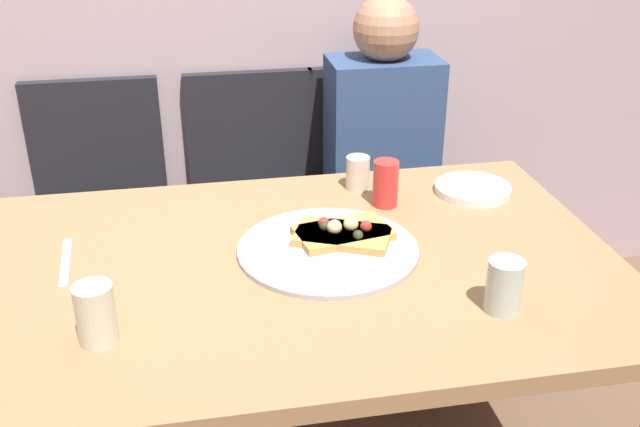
% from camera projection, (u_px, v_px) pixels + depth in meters
% --- Properties ---
extents(dining_table, '(1.58, 0.96, 0.73)m').
position_uv_depth(dining_table, '(273.00, 291.00, 1.66)').
color(dining_table, '#99754C').
rests_on(dining_table, ground_plane).
extents(pizza_tray, '(0.42, 0.42, 0.01)m').
position_uv_depth(pizza_tray, '(328.00, 249.00, 1.67)').
color(pizza_tray, '#ADADB2').
rests_on(pizza_tray, dining_table).
extents(pizza_slice_last, '(0.25, 0.21, 0.05)m').
position_uv_depth(pizza_slice_last, '(342.00, 234.00, 1.70)').
color(pizza_slice_last, tan).
rests_on(pizza_slice_last, pizza_tray).
extents(pizza_slice_extra, '(0.24, 0.17, 0.05)m').
position_uv_depth(pizza_slice_extra, '(344.00, 232.00, 1.71)').
color(pizza_slice_extra, tan).
rests_on(pizza_slice_extra, pizza_tray).
extents(tumbler_near, '(0.07, 0.07, 0.11)m').
position_uv_depth(tumbler_near, '(504.00, 286.00, 1.44)').
color(tumbler_near, '#B7C6BC').
rests_on(tumbler_near, dining_table).
extents(tumbler_far, '(0.07, 0.07, 0.12)m').
position_uv_depth(tumbler_far, '(96.00, 314.00, 1.34)').
color(tumbler_far, beige).
rests_on(tumbler_far, dining_table).
extents(wine_glass, '(0.06, 0.06, 0.09)m').
position_uv_depth(wine_glass, '(358.00, 173.00, 1.98)').
color(wine_glass, beige).
rests_on(wine_glass, dining_table).
extents(soda_can, '(0.07, 0.07, 0.12)m').
position_uv_depth(soda_can, '(386.00, 183.00, 1.88)').
color(soda_can, red).
rests_on(soda_can, dining_table).
extents(plate_stack, '(0.20, 0.20, 0.02)m').
position_uv_depth(plate_stack, '(473.00, 189.00, 1.97)').
color(plate_stack, white).
rests_on(plate_stack, dining_table).
extents(table_knife, '(0.04, 0.22, 0.01)m').
position_uv_depth(table_knife, '(66.00, 262.00, 1.63)').
color(table_knife, '#B7B7BC').
rests_on(table_knife, dining_table).
extents(chair_left, '(0.44, 0.44, 0.90)m').
position_uv_depth(chair_left, '(100.00, 203.00, 2.42)').
color(chair_left, black).
rests_on(chair_left, ground_plane).
extents(chair_middle, '(0.44, 0.44, 0.90)m').
position_uv_depth(chair_middle, '(255.00, 191.00, 2.51)').
color(chair_middle, black).
rests_on(chair_middle, ground_plane).
extents(chair_right, '(0.44, 0.44, 0.90)m').
position_uv_depth(chair_right, '(375.00, 182.00, 2.58)').
color(chair_right, black).
rests_on(chair_right, ground_plane).
extents(guest_in_sweater, '(0.36, 0.56, 1.17)m').
position_uv_depth(guest_in_sweater, '(388.00, 164.00, 2.39)').
color(guest_in_sweater, navy).
rests_on(guest_in_sweater, ground_plane).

